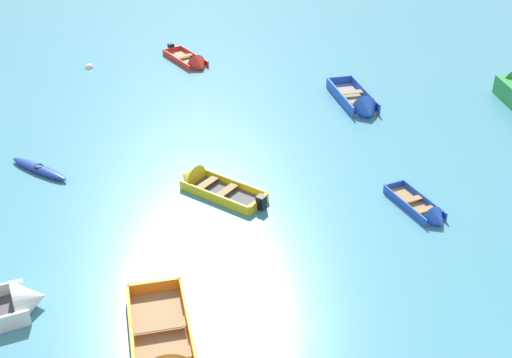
{
  "coord_description": "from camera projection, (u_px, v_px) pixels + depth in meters",
  "views": [
    {
      "loc": [
        4.55,
        -0.42,
        13.23
      ],
      "look_at": [
        0.0,
        20.92,
        0.15
      ],
      "focal_mm": 46.76,
      "sensor_mm": 36.0,
      "label": 1
    }
  ],
  "objects": [
    {
      "name": "kayak_deep_blue_distant_center",
      "position": [
        39.0,
        169.0,
        26.12
      ],
      "size": [
        3.01,
        1.57,
        0.29
      ],
      "color": "navy",
      "rests_on": "ground_plane"
    },
    {
      "name": "rowboat_red_far_left",
      "position": [
        193.0,
        63.0,
        35.85
      ],
      "size": [
        3.29,
        3.24,
        1.09
      ],
      "color": "#99754C",
      "rests_on": "ground_plane"
    },
    {
      "name": "rowboat_blue_far_back",
      "position": [
        360.0,
        105.0,
        31.05
      ],
      "size": [
        2.97,
        4.39,
        1.22
      ],
      "color": "gray",
      "rests_on": "ground_plane"
    },
    {
      "name": "rowboat_yellow_foreground_center",
      "position": [
        204.0,
        183.0,
        25.15
      ],
      "size": [
        3.84,
        2.52,
        1.15
      ],
      "color": "#4C4C51",
      "rests_on": "ground_plane"
    },
    {
      "name": "mooring_buoy_between_boats_left",
      "position": [
        89.0,
        68.0,
        35.68
      ],
      "size": [
        0.44,
        0.44,
        0.44
      ],
      "primitive_type": "sphere",
      "color": "silver",
      "rests_on": "ground_plane"
    },
    {
      "name": "rowboat_blue_back_row_center",
      "position": [
        427.0,
        213.0,
        23.44
      ],
      "size": [
        2.45,
        2.86,
        0.83
      ],
      "color": "#99754C",
      "rests_on": "ground_plane"
    }
  ]
}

